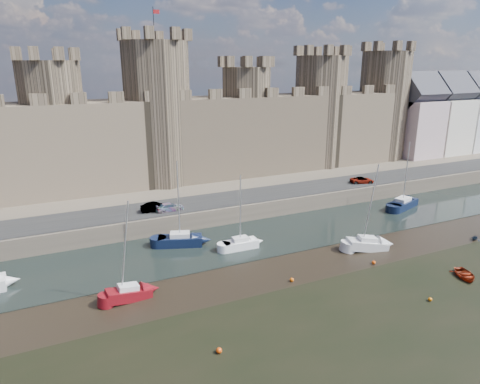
{
  "coord_description": "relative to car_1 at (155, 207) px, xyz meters",
  "views": [
    {
      "loc": [
        -15.62,
        -22.46,
        22.03
      ],
      "look_at": [
        4.86,
        22.0,
        7.32
      ],
      "focal_mm": 32.0,
      "sensor_mm": 36.0,
      "label": 1
    }
  ],
  "objects": [
    {
      "name": "car_3",
      "position": [
        35.54,
        -0.38,
        -0.09
      ],
      "size": [
        4.35,
        2.99,
        1.1
      ],
      "primitive_type": "imported",
      "rotation": [
        0.0,
        0.0,
        1.25
      ],
      "color": "gray",
      "rests_on": "quay"
    },
    {
      "name": "castle",
      "position": [
        2.29,
        15.04,
        8.53
      ],
      "size": [
        108.5,
        11.0,
        29.0
      ],
      "color": "#42382B",
      "rests_on": "quay"
    },
    {
      "name": "sailboat_3",
      "position": [
        37.72,
        -7.76,
        -2.34
      ],
      "size": [
        6.45,
        4.16,
        10.55
      ],
      "rotation": [
        0.0,
        0.0,
        0.33
      ],
      "color": "black",
      "rests_on": "ground"
    },
    {
      "name": "dinghy_4",
      "position": [
        26.56,
        -28.0,
        -2.8
      ],
      "size": [
        3.6,
        4.06,
        0.7
      ],
      "primitive_type": "imported",
      "rotation": [
        1.57,
        0.0,
        5.84
      ],
      "color": "maroon",
      "rests_on": "ground"
    },
    {
      "name": "buoy_0",
      "position": [
        -2.15,
        -28.56,
        -2.9
      ],
      "size": [
        0.49,
        0.49,
        0.49
      ],
      "primitive_type": "sphere",
      "color": "#D84209",
      "rests_on": "ground"
    },
    {
      "name": "sailboat_4",
      "position": [
        -7.08,
        -17.39,
        -2.41
      ],
      "size": [
        4.44,
        2.06,
        10.07
      ],
      "rotation": [
        0.0,
        0.0,
        0.09
      ],
      "color": "maroon",
      "rests_on": "ground"
    },
    {
      "name": "sailboat_5",
      "position": [
        21.88,
        -17.85,
        -2.38
      ],
      "size": [
        5.32,
        3.15,
        10.78
      ],
      "rotation": [
        0.0,
        0.0,
        -0.26
      ],
      "color": "silver",
      "rests_on": "ground"
    },
    {
      "name": "sailboat_1",
      "position": [
        1.26,
        -7.13,
        -2.3
      ],
      "size": [
        5.82,
        3.77,
        10.89
      ],
      "rotation": [
        0.0,
        0.0,
        -0.33
      ],
      "color": "black",
      "rests_on": "ground"
    },
    {
      "name": "ground",
      "position": [
        2.93,
        -32.96,
        -3.15
      ],
      "size": [
        160.0,
        160.0,
        0.0
      ],
      "primitive_type": "plane",
      "color": "black",
      "rests_on": "ground"
    },
    {
      "name": "water_channel",
      "position": [
        2.93,
        -8.96,
        -3.11
      ],
      "size": [
        160.0,
        12.0,
        0.08
      ],
      "primitive_type": "cube",
      "color": "black",
      "rests_on": "ground"
    },
    {
      "name": "quay",
      "position": [
        2.93,
        27.04,
        -1.9
      ],
      "size": [
        160.0,
        60.0,
        2.5
      ],
      "primitive_type": "cube",
      "color": "#4C443A",
      "rests_on": "ground"
    },
    {
      "name": "car_2",
      "position": [
        1.83,
        -0.63,
        -0.07
      ],
      "size": [
        4.09,
        1.95,
        1.15
      ],
      "primitive_type": "imported",
      "rotation": [
        0.0,
        0.0,
        1.66
      ],
      "color": "gray",
      "rests_on": "quay"
    },
    {
      "name": "road",
      "position": [
        2.93,
        1.04,
        -0.6
      ],
      "size": [
        160.0,
        7.0,
        0.1
      ],
      "primitive_type": "cube",
      "color": "black",
      "rests_on": "quay"
    },
    {
      "name": "buoy_1",
      "position": [
        9.18,
        -20.99,
        -2.92
      ],
      "size": [
        0.45,
        0.45,
        0.45
      ],
      "primitive_type": "sphere",
      "color": "#DC5709",
      "rests_on": "ground"
    },
    {
      "name": "sailboat_2",
      "position": [
        7.74,
        -11.16,
        -2.38
      ],
      "size": [
        4.41,
        1.81,
        9.42
      ],
      "rotation": [
        0.0,
        0.0,
        -0.03
      ],
      "color": "white",
      "rests_on": "ground"
    },
    {
      "name": "buoy_3",
      "position": [
        19.85,
        -21.39,
        -2.93
      ],
      "size": [
        0.44,
        0.44,
        0.44
      ],
      "primitive_type": "sphere",
      "color": "#E3490A",
      "rests_on": "ground"
    },
    {
      "name": "dinghy_7",
      "position": [
        36.67,
        -21.45,
        -2.8
      ],
      "size": [
        1.52,
        1.38,
        0.69
      ],
      "primitive_type": "imported",
      "rotation": [
        1.57,
        0.0,
        1.78
      ],
      "color": "black",
      "rests_on": "ground"
    },
    {
      "name": "townhouses",
      "position": [
        74.43,
        13.04,
        7.44
      ],
      "size": [
        35.5,
        9.05,
        18.13
      ],
      "color": "#C9ABAE",
      "rests_on": "quay"
    },
    {
      "name": "buoy_5",
      "position": [
        19.32,
        -29.91,
        -2.95
      ],
      "size": [
        0.39,
        0.39,
        0.39
      ],
      "primitive_type": "sphere",
      "color": "#D56809",
      "rests_on": "ground"
    },
    {
      "name": "car_1",
      "position": [
        0.0,
        0.0,
        0.0
      ],
      "size": [
        3.98,
        1.52,
        1.29
      ],
      "primitive_type": "imported",
      "rotation": [
        0.0,
        0.0,
        1.53
      ],
      "color": "gray",
      "rests_on": "quay"
    }
  ]
}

